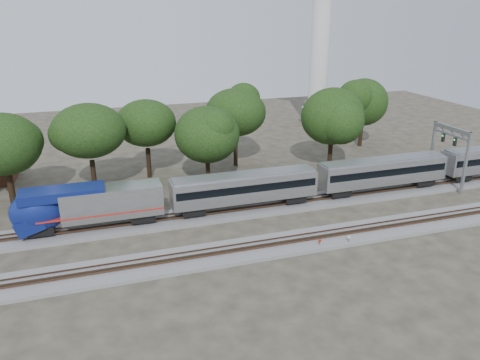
# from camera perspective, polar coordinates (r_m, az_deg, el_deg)

# --- Properties ---
(ground) EXTENTS (160.00, 160.00, 0.00)m
(ground) POSITION_cam_1_polar(r_m,az_deg,el_deg) (53.58, 0.73, -6.58)
(ground) COLOR #383328
(ground) RESTS_ON ground
(track_far) EXTENTS (160.00, 5.00, 0.73)m
(track_far) POSITION_cam_1_polar(r_m,az_deg,el_deg) (58.66, -1.15, -3.90)
(track_far) COLOR slate
(track_far) RESTS_ON ground
(track_near) EXTENTS (160.00, 5.00, 0.73)m
(track_near) POSITION_cam_1_polar(r_m,az_deg,el_deg) (50.14, 2.21, -8.31)
(track_near) COLOR slate
(track_near) RESTS_ON ground
(train) EXTENTS (95.66, 3.30, 4.87)m
(train) POSITION_cam_1_polar(r_m,az_deg,el_deg) (66.74, 17.10, 1.10)
(train) COLOR silver
(train) RESTS_ON ground
(switch_stand_red) EXTENTS (0.34, 0.06, 1.08)m
(switch_stand_red) POSITION_cam_1_polar(r_m,az_deg,el_deg) (50.90, 9.69, -7.53)
(switch_stand_red) COLOR #512D19
(switch_stand_red) RESTS_ON ground
(switch_stand_white) EXTENTS (0.36, 0.09, 1.15)m
(switch_stand_white) POSITION_cam_1_polar(r_m,az_deg,el_deg) (52.14, 13.13, -7.04)
(switch_stand_white) COLOR #512D19
(switch_stand_white) RESTS_ON ground
(switch_lever) EXTENTS (0.58, 0.46, 0.30)m
(switch_lever) POSITION_cam_1_polar(r_m,az_deg,el_deg) (51.42, 10.33, -7.95)
(switch_lever) COLOR #512D19
(switch_lever) RESTS_ON ground
(signal_gantry) EXTENTS (0.60, 7.15, 8.70)m
(signal_gantry) POSITION_cam_1_polar(r_m,az_deg,el_deg) (72.35, 24.23, 4.12)
(signal_gantry) COLOR gray
(signal_gantry) RESTS_ON ground
(tree_1) EXTENTS (8.28, 8.28, 11.67)m
(tree_1) POSITION_cam_1_polar(r_m,az_deg,el_deg) (65.84, -26.90, 3.89)
(tree_1) COLOR black
(tree_1) RESTS_ON ground
(tree_2) EXTENTS (9.10, 9.10, 12.83)m
(tree_2) POSITION_cam_1_polar(r_m,az_deg,el_deg) (65.31, -17.97, 5.72)
(tree_2) COLOR black
(tree_2) RESTS_ON ground
(tree_3) EXTENTS (8.54, 8.54, 12.04)m
(tree_3) POSITION_cam_1_polar(r_m,az_deg,el_deg) (70.35, -11.39, 6.81)
(tree_3) COLOR black
(tree_3) RESTS_ON ground
(tree_4) EXTENTS (7.69, 7.69, 10.84)m
(tree_4) POSITION_cam_1_polar(r_m,az_deg,el_deg) (65.97, -4.05, 5.54)
(tree_4) COLOR black
(tree_4) RESTS_ON ground
(tree_5) EXTENTS (8.94, 8.94, 12.60)m
(tree_5) POSITION_cam_1_polar(r_m,az_deg,el_deg) (74.52, -0.55, 8.24)
(tree_5) COLOR black
(tree_5) RESTS_ON ground
(tree_6) EXTENTS (8.74, 8.74, 12.32)m
(tree_6) POSITION_cam_1_polar(r_m,az_deg,el_deg) (73.90, 11.22, 7.61)
(tree_6) COLOR black
(tree_6) RESTS_ON ground
(tree_7) EXTENTS (8.35, 8.35, 11.77)m
(tree_7) POSITION_cam_1_polar(r_m,az_deg,el_deg) (89.02, 14.83, 9.15)
(tree_7) COLOR black
(tree_7) RESTS_ON ground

